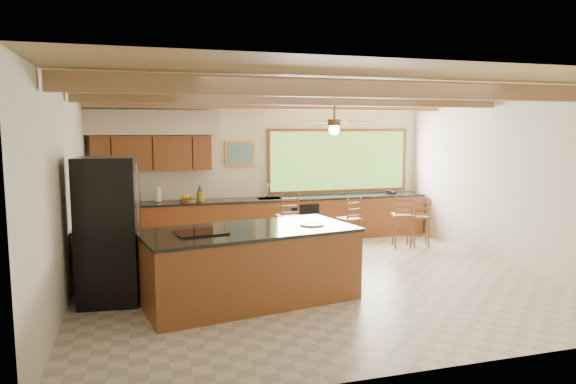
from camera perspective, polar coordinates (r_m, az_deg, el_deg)
name	(u,v)px	position (r m, az deg, el deg)	size (l,w,h in m)	color
ground	(315,279)	(8.28, 3.00, -9.64)	(7.20, 7.20, 0.00)	beige
room_shell	(293,139)	(8.50, 0.54, 5.95)	(7.27, 6.54, 3.02)	beige
counter_run	(235,225)	(10.34, -5.96, -3.66)	(7.12, 3.10, 1.27)	brown
island	(249,265)	(7.18, -4.33, -8.04)	(3.09, 1.84, 1.03)	brown
refrigerator	(109,231)	(7.39, -19.29, -4.07)	(0.85, 0.83, 2.00)	black
bar_stool_a	(288,217)	(9.85, 0.02, -2.85)	(0.42, 0.42, 1.16)	brown
bar_stool_b	(350,220)	(9.98, 6.89, -3.11)	(0.45, 0.45, 1.06)	brown
bar_stool_c	(404,216)	(10.54, 12.73, -2.64)	(0.49, 0.49, 1.08)	brown
bar_stool_d	(422,218)	(10.71, 14.70, -2.79)	(0.46, 0.46, 1.00)	brown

